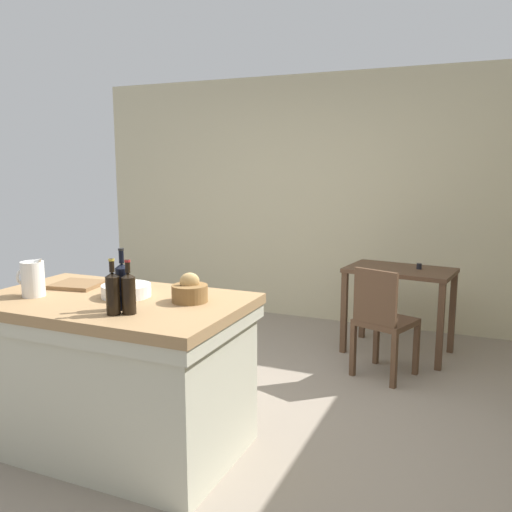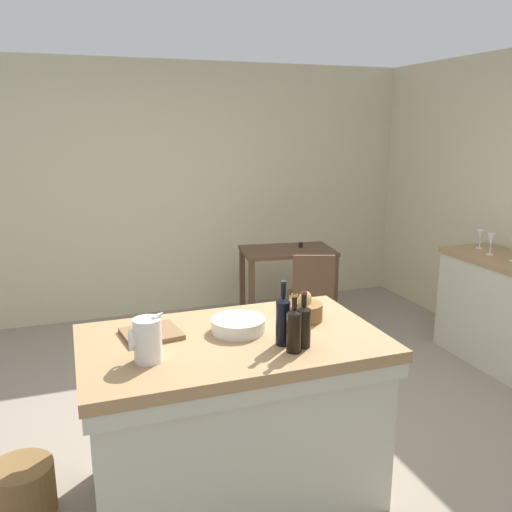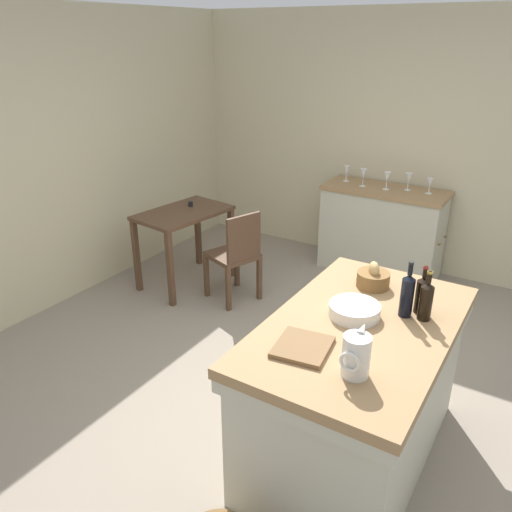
# 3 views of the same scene
# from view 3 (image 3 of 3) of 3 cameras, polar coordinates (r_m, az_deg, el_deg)

# --- Properties ---
(ground_plane) EXTENTS (6.76, 6.76, 0.00)m
(ground_plane) POSITION_cam_3_polar(r_m,az_deg,el_deg) (3.80, 4.75, -14.74)
(ground_plane) COLOR gray
(wall_back) EXTENTS (5.32, 0.12, 2.60)m
(wall_back) POSITION_cam_3_polar(r_m,az_deg,el_deg) (4.86, -23.28, 9.19)
(wall_back) COLOR beige
(wall_back) RESTS_ON ground
(wall_right) EXTENTS (0.12, 5.20, 2.60)m
(wall_right) POSITION_cam_3_polar(r_m,az_deg,el_deg) (5.54, 18.08, 11.50)
(wall_right) COLOR beige
(wall_right) RESTS_ON ground
(island_table) EXTENTS (1.53, 0.92, 0.91)m
(island_table) POSITION_cam_3_polar(r_m,az_deg,el_deg) (3.09, 10.99, -14.05)
(island_table) COLOR #99754C
(island_table) RESTS_ON ground
(side_cabinet) EXTENTS (0.52, 1.25, 0.91)m
(side_cabinet) POSITION_cam_3_polar(r_m,az_deg,el_deg) (5.51, 13.76, 2.78)
(side_cabinet) COLOR #99754C
(side_cabinet) RESTS_ON ground
(writing_desk) EXTENTS (0.97, 0.67, 0.82)m
(writing_desk) POSITION_cam_3_polar(r_m,az_deg,el_deg) (5.06, -8.03, 3.59)
(writing_desk) COLOR #513826
(writing_desk) RESTS_ON ground
(wooden_chair) EXTENTS (0.51, 0.51, 0.88)m
(wooden_chair) POSITION_cam_3_polar(r_m,az_deg,el_deg) (4.74, -2.23, 0.24)
(wooden_chair) COLOR #513826
(wooden_chair) RESTS_ON ground
(pitcher) EXTENTS (0.17, 0.13, 0.25)m
(pitcher) POSITION_cam_3_polar(r_m,az_deg,el_deg) (2.40, 11.05, -10.80)
(pitcher) COLOR silver
(pitcher) RESTS_ON island_table
(wash_bowl) EXTENTS (0.28, 0.28, 0.07)m
(wash_bowl) POSITION_cam_3_polar(r_m,az_deg,el_deg) (2.90, 10.89, -5.94)
(wash_bowl) COLOR silver
(wash_bowl) RESTS_ON island_table
(bread_basket) EXTENTS (0.20, 0.20, 0.17)m
(bread_basket) POSITION_cam_3_polar(r_m,az_deg,el_deg) (3.24, 12.90, -2.41)
(bread_basket) COLOR brown
(bread_basket) RESTS_ON island_table
(cutting_board) EXTENTS (0.32, 0.30, 0.02)m
(cutting_board) POSITION_cam_3_polar(r_m,az_deg,el_deg) (2.59, 5.20, -10.02)
(cutting_board) COLOR brown
(cutting_board) RESTS_ON island_table
(wine_bottle_dark) EXTENTS (0.07, 0.07, 0.28)m
(wine_bottle_dark) POSITION_cam_3_polar(r_m,az_deg,el_deg) (2.99, 17.97, -4.03)
(wine_bottle_dark) COLOR black
(wine_bottle_dark) RESTS_ON island_table
(wine_bottle_amber) EXTENTS (0.07, 0.07, 0.33)m
(wine_bottle_amber) POSITION_cam_3_polar(r_m,az_deg,el_deg) (2.92, 16.46, -4.10)
(wine_bottle_amber) COLOR black
(wine_bottle_amber) RESTS_ON island_table
(wine_bottle_green) EXTENTS (0.07, 0.07, 0.29)m
(wine_bottle_green) POSITION_cam_3_polar(r_m,az_deg,el_deg) (2.93, 18.38, -4.68)
(wine_bottle_green) COLOR black
(wine_bottle_green) RESTS_ON island_table
(wine_glass_far_left) EXTENTS (0.07, 0.07, 0.15)m
(wine_glass_far_left) POSITION_cam_3_polar(r_m,az_deg,el_deg) (5.29, 18.77, 7.67)
(wine_glass_far_left) COLOR white
(wine_glass_far_left) RESTS_ON side_cabinet
(wine_glass_left) EXTENTS (0.07, 0.07, 0.17)m
(wine_glass_left) POSITION_cam_3_polar(r_m,az_deg,el_deg) (5.34, 16.62, 8.27)
(wine_glass_left) COLOR white
(wine_glass_left) RESTS_ON side_cabinet
(wine_glass_middle) EXTENTS (0.07, 0.07, 0.18)m
(wine_glass_middle) POSITION_cam_3_polar(r_m,az_deg,el_deg) (5.30, 14.36, 8.47)
(wine_glass_middle) COLOR white
(wine_glass_middle) RESTS_ON side_cabinet
(wine_glass_right) EXTENTS (0.07, 0.07, 0.18)m
(wine_glass_right) POSITION_cam_3_polar(r_m,az_deg,el_deg) (5.37, 11.85, 8.87)
(wine_glass_right) COLOR white
(wine_glass_right) RESTS_ON side_cabinet
(wine_glass_far_right) EXTENTS (0.07, 0.07, 0.16)m
(wine_glass_far_right) POSITION_cam_3_polar(r_m,az_deg,el_deg) (5.53, 10.04, 9.32)
(wine_glass_far_right) COLOR white
(wine_glass_far_right) RESTS_ON side_cabinet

